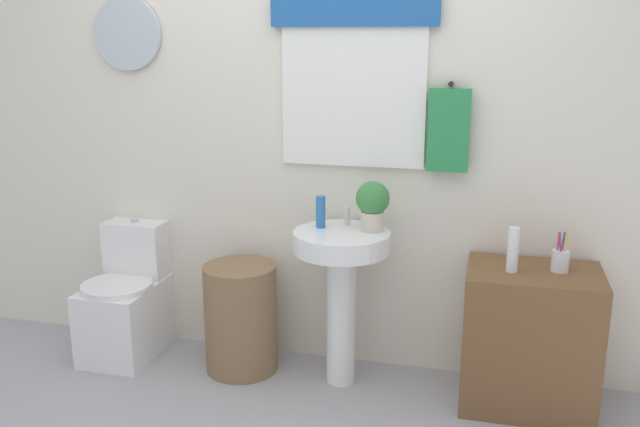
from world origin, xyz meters
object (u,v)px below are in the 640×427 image
(toilet, at_px, (127,304))
(pedestal_sink, at_px, (341,273))
(wooden_cabinet, at_px, (530,339))
(potted_plant, at_px, (373,203))
(laundry_hamper, at_px, (241,318))
(soap_bottle, at_px, (321,212))
(lotion_bottle, at_px, (513,250))
(toothbrush_cup, at_px, (560,260))

(toilet, relative_size, pedestal_sink, 0.93)
(pedestal_sink, bearing_deg, toilet, 178.56)
(wooden_cabinet, bearing_deg, pedestal_sink, 180.00)
(toilet, bearing_deg, potted_plant, 1.21)
(toilet, xyz_separation_m, laundry_hamper, (0.69, -0.03, 0.00))
(laundry_hamper, relative_size, soap_bottle, 3.61)
(wooden_cabinet, relative_size, lotion_bottle, 3.25)
(laundry_hamper, bearing_deg, potted_plant, 5.01)
(soap_bottle, height_order, toothbrush_cup, soap_bottle)
(toilet, height_order, potted_plant, potted_plant)
(laundry_hamper, relative_size, lotion_bottle, 2.76)
(toilet, distance_m, wooden_cabinet, 2.15)
(wooden_cabinet, distance_m, soap_bottle, 1.17)
(pedestal_sink, bearing_deg, potted_plant, 23.20)
(pedestal_sink, xyz_separation_m, lotion_bottle, (0.81, -0.04, 0.20))
(wooden_cabinet, distance_m, potted_plant, 0.99)
(pedestal_sink, height_order, potted_plant, potted_plant)
(pedestal_sink, height_order, soap_bottle, soap_bottle)
(wooden_cabinet, relative_size, soap_bottle, 4.25)
(lotion_bottle, bearing_deg, wooden_cabinet, 20.45)
(wooden_cabinet, height_order, soap_bottle, soap_bottle)
(potted_plant, bearing_deg, wooden_cabinet, -4.40)
(pedestal_sink, bearing_deg, toothbrush_cup, 1.13)
(toilet, height_order, pedestal_sink, pedestal_sink)
(toilet, bearing_deg, toothbrush_cup, -0.27)
(toilet, distance_m, laundry_hamper, 0.69)
(wooden_cabinet, bearing_deg, toilet, 179.18)
(potted_plant, xyz_separation_m, lotion_bottle, (0.67, -0.10, -0.16))
(potted_plant, bearing_deg, toilet, -178.79)
(laundry_hamper, distance_m, potted_plant, 0.95)
(potted_plant, distance_m, lotion_bottle, 0.70)
(toothbrush_cup, bearing_deg, laundry_hamper, -179.26)
(toothbrush_cup, bearing_deg, pedestal_sink, -178.87)
(laundry_hamper, distance_m, lotion_bottle, 1.45)
(toothbrush_cup, bearing_deg, soap_bottle, 178.51)
(wooden_cabinet, bearing_deg, soap_bottle, 177.25)
(soap_bottle, distance_m, lotion_bottle, 0.94)
(laundry_hamper, xyz_separation_m, lotion_bottle, (1.36, -0.04, 0.50))
(toilet, bearing_deg, pedestal_sink, -1.44)
(laundry_hamper, distance_m, pedestal_sink, 0.62)
(toilet, distance_m, lotion_bottle, 2.11)
(soap_bottle, bearing_deg, laundry_hamper, -173.28)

